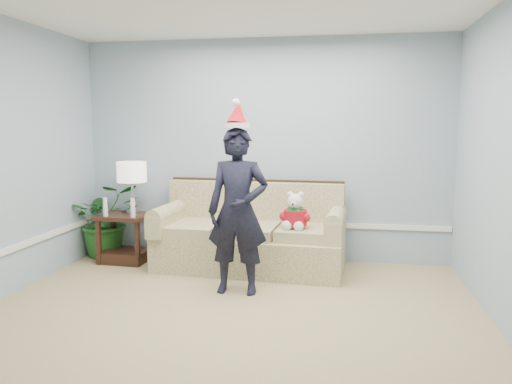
{
  "coord_description": "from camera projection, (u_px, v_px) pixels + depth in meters",
  "views": [
    {
      "loc": [
        0.95,
        -3.55,
        1.66
      ],
      "look_at": [
        0.07,
        1.55,
        0.96
      ],
      "focal_mm": 35.0,
      "sensor_mm": 36.0,
      "label": 1
    }
  ],
  "objects": [
    {
      "name": "room_shell",
      "position": [
        211.0,
        167.0,
        3.67
      ],
      "size": [
        4.54,
        5.04,
        2.74
      ],
      "color": "tan",
      "rests_on": "ground"
    },
    {
      "name": "wainscot_trim",
      "position": [
        131.0,
        243.0,
        5.14
      ],
      "size": [
        4.49,
        4.99,
        0.06
      ],
      "color": "white",
      "rests_on": "room_shell"
    },
    {
      "name": "sofa",
      "position": [
        251.0,
        238.0,
        5.82
      ],
      "size": [
        2.19,
        1.04,
        1.0
      ],
      "rotation": [
        0.0,
        0.0,
        -0.06
      ],
      "color": "#626A32",
      "rests_on": "room_shell"
    },
    {
      "name": "side_table",
      "position": [
        125.0,
        243.0,
        6.1
      ],
      "size": [
        0.63,
        0.54,
        0.59
      ],
      "rotation": [
        0.0,
        0.0,
        -0.05
      ],
      "color": "#361D13",
      "rests_on": "room_shell"
    },
    {
      "name": "table_lamp",
      "position": [
        132.0,
        174.0,
        6.02
      ],
      "size": [
        0.36,
        0.36,
        0.63
      ],
      "color": "silver",
      "rests_on": "side_table"
    },
    {
      "name": "candle_pair",
      "position": [
        119.0,
        208.0,
        5.86
      ],
      "size": [
        0.4,
        0.06,
        0.22
      ],
      "color": "silver",
      "rests_on": "side_table"
    },
    {
      "name": "houseplant",
      "position": [
        106.0,
        219.0,
        6.36
      ],
      "size": [
        1.11,
        1.08,
        0.93
      ],
      "primitive_type": "imported",
      "rotation": [
        0.0,
        0.0,
        0.63
      ],
      "color": "#215E21",
      "rests_on": "room_shell"
    },
    {
      "name": "man",
      "position": [
        238.0,
        211.0,
        4.89
      ],
      "size": [
        0.61,
        0.41,
        1.64
      ],
      "primitive_type": "imported",
      "rotation": [
        0.0,
        0.0,
        0.02
      ],
      "color": "black",
      "rests_on": "room_shell"
    },
    {
      "name": "santa_hat",
      "position": [
        238.0,
        115.0,
        4.78
      ],
      "size": [
        0.28,
        0.31,
        0.28
      ],
      "rotation": [
        0.0,
        0.0,
        -0.18
      ],
      "color": "white",
      "rests_on": "man"
    },
    {
      "name": "teddy_bear",
      "position": [
        295.0,
        215.0,
        5.48
      ],
      "size": [
        0.29,
        0.31,
        0.42
      ],
      "rotation": [
        0.0,
        0.0,
        -0.15
      ],
      "color": "white",
      "rests_on": "sofa"
    }
  ]
}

